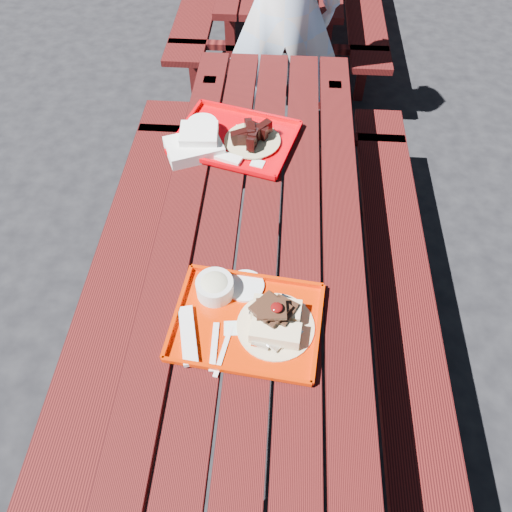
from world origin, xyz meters
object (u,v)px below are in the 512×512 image
at_px(far_tray, 233,137).
at_px(person, 284,6).
at_px(picnic_table_near, 259,267).
at_px(near_tray, 248,313).

xyz_separation_m(far_tray, person, (0.18, 0.99, 0.08)).
distance_m(picnic_table_near, person, 1.52).
xyz_separation_m(picnic_table_near, person, (0.03, 1.49, 0.30)).
xyz_separation_m(picnic_table_near, near_tray, (-0.01, -0.35, 0.22)).
bearing_deg(picnic_table_near, far_tray, 105.61).
bearing_deg(person, picnic_table_near, 85.51).
relative_size(near_tray, far_tray, 0.87).
bearing_deg(near_tray, picnic_table_near, 88.06).
bearing_deg(far_tray, picnic_table_near, -74.39).
distance_m(picnic_table_near, far_tray, 0.57).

